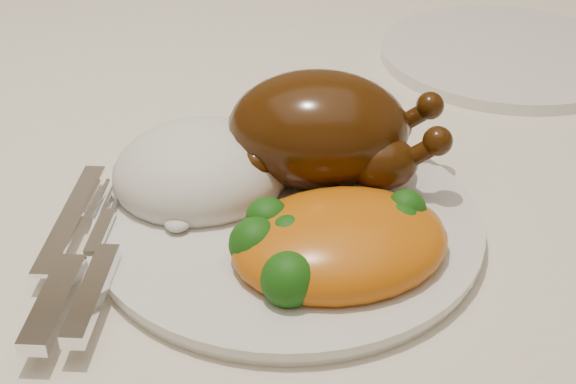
{
  "coord_description": "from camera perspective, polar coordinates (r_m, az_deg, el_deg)",
  "views": [
    {
      "loc": [
        0.08,
        -0.58,
        1.09
      ],
      "look_at": [
        0.14,
        -0.13,
        0.8
      ],
      "focal_mm": 50.0,
      "sensor_mm": 36.0,
      "label": 1
    }
  ],
  "objects": [
    {
      "name": "side_plate",
      "position": [
        0.83,
        15.24,
        9.45
      ],
      "size": [
        0.25,
        0.25,
        0.01
      ],
      "primitive_type": "cylinder",
      "rotation": [
        0.0,
        0.0,
        -0.01
      ],
      "color": "silver",
      "rests_on": "tablecloth"
    },
    {
      "name": "dinner_plate",
      "position": [
        0.55,
        0.0,
        -2.25
      ],
      "size": [
        0.34,
        0.34,
        0.01
      ],
      "primitive_type": "cylinder",
      "rotation": [
        0.0,
        0.0,
        -0.39
      ],
      "color": "silver",
      "rests_on": "tablecloth"
    },
    {
      "name": "rice_mound",
      "position": [
        0.57,
        -6.19,
        1.45
      ],
      "size": [
        0.15,
        0.14,
        0.07
      ],
      "rotation": [
        0.0,
        0.0,
        0.2
      ],
      "color": "white",
      "rests_on": "dinner_plate"
    },
    {
      "name": "roast_chicken",
      "position": [
        0.57,
        2.56,
        4.43
      ],
      "size": [
        0.17,
        0.12,
        0.08
      ],
      "rotation": [
        0.0,
        0.0,
        -0.17
      ],
      "color": "#3F2106",
      "rests_on": "dinner_plate"
    },
    {
      "name": "tablecloth",
      "position": [
        0.68,
        -13.04,
        1.06
      ],
      "size": [
        1.73,
        1.03,
        0.18
      ],
      "color": "beige",
      "rests_on": "dining_table"
    },
    {
      "name": "dining_table",
      "position": [
        0.72,
        -12.33,
        -3.88
      ],
      "size": [
        1.6,
        0.9,
        0.76
      ],
      "color": "brown",
      "rests_on": "floor"
    },
    {
      "name": "mac_and_cheese",
      "position": [
        0.5,
        3.95,
        -3.49
      ],
      "size": [
        0.15,
        0.13,
        0.05
      ],
      "rotation": [
        0.0,
        0.0,
        0.15
      ],
      "color": "orange",
      "rests_on": "dinner_plate"
    },
    {
      "name": "cutlery",
      "position": [
        0.51,
        -14.79,
        -5.3
      ],
      "size": [
        0.05,
        0.19,
        0.01
      ],
      "rotation": [
        0.0,
        0.0,
        -0.18
      ],
      "color": "silver",
      "rests_on": "dinner_plate"
    }
  ]
}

